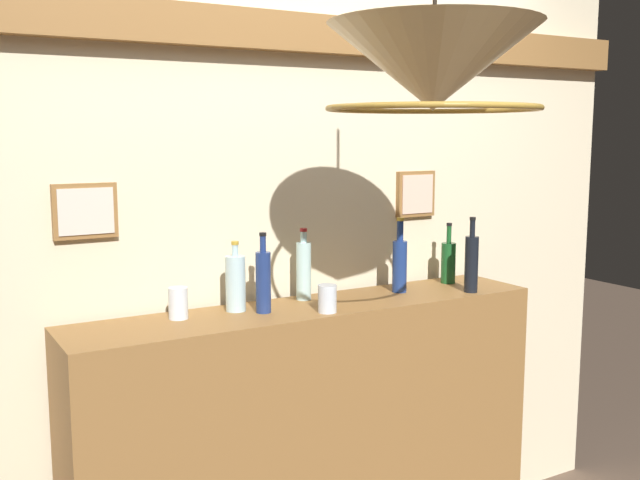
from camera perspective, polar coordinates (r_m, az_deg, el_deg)
The scene contains 11 objects.
panelled_rear_partition at distance 2.93m, azimuth -3.00°, elevation -1.51°, with size 3.44×0.15×2.42m.
bar_shelf_unit at distance 2.92m, azimuth -0.52°, elevation -15.99°, with size 1.82×0.35×1.14m, color olive.
liquor_bottle_vermouth at distance 2.62m, azimuth -4.37°, elevation -3.11°, with size 0.05×0.05×0.29m.
liquor_bottle_rye at distance 2.66m, azimuth -6.49°, elevation -3.27°, with size 0.07×0.07×0.25m.
liquor_bottle_scotch at distance 2.81m, azimuth -1.26°, elevation -2.28°, with size 0.06×0.06×0.27m.
liquor_bottle_bourbon at distance 3.01m, azimuth 11.54°, elevation -1.69°, with size 0.05×0.05×0.30m.
liquor_bottle_gin at distance 2.96m, azimuth 6.13°, elevation -1.80°, with size 0.06×0.06×0.30m.
liquor_bottle_tequila at distance 3.18m, azimuth 9.82°, elevation -1.62°, with size 0.06×0.06×0.26m.
glass_tumbler_rocks at distance 2.58m, azimuth -10.83°, elevation -4.78°, with size 0.07×0.07×0.11m.
glass_tumbler_highball at distance 2.63m, azimuth 0.56°, elevation -4.52°, with size 0.07×0.07×0.10m.
pendant_lamp at distance 2.14m, azimuth 8.69°, elevation 12.80°, with size 0.60×0.60×0.61m.
Camera 1 is at (-1.32, -1.47, 1.77)m, focal length 41.72 mm.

